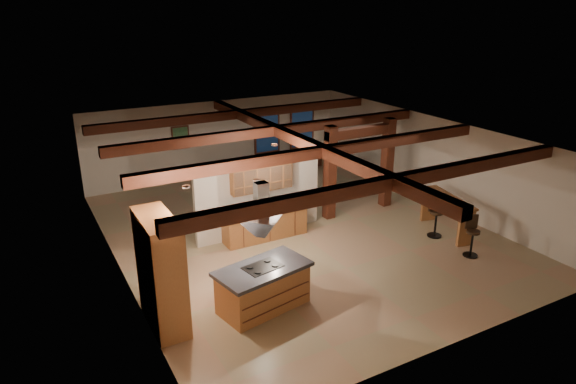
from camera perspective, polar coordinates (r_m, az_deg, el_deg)
name	(u,v)px	position (r m, az deg, el deg)	size (l,w,h in m)	color
ground	(298,232)	(15.00, 1.08, -4.47)	(12.00, 12.00, 0.00)	tan
room_walls	(298,174)	(14.35, 1.13, 2.01)	(12.00, 12.00, 12.00)	beige
ceiling_beams	(298,140)	(14.07, 1.16, 5.80)	(10.00, 12.00, 0.28)	#441F11
timber_posts	(360,158)	(16.08, 7.99, 3.76)	(2.50, 0.30, 2.90)	#441F11
partition_wall	(259,197)	(14.56, -3.29, -0.60)	(3.80, 0.18, 2.20)	beige
pantry_cabinet	(161,272)	(10.72, -13.91, -8.63)	(0.67, 1.60, 2.40)	#A36534
back_counter	(265,222)	(14.47, -2.57, -3.39)	(2.50, 0.66, 0.94)	#A36534
upper_display_cabinet	(261,174)	(14.14, -3.01, 2.00)	(1.80, 0.36, 0.95)	#A36534
range_hood	(262,233)	(10.69, -2.91, -4.60)	(1.10, 1.10, 1.40)	silver
back_windows	(285,130)	(20.73, -0.36, 6.93)	(2.70, 0.07, 1.70)	#441F11
framed_art	(181,138)	(19.07, -11.86, 5.94)	(0.65, 0.05, 0.85)	#441F11
recessed_cans	(242,168)	(11.28, -5.10, 2.63)	(3.16, 2.46, 0.03)	silver
kitchen_island	(263,287)	(11.28, -2.79, -10.50)	(2.19, 1.45, 1.00)	#A36534
dining_table	(242,201)	(16.41, -5.15, -0.98)	(2.01, 1.12, 0.71)	#39160E
sofa	(286,162)	(20.47, -0.27, 3.32)	(2.17, 0.85, 0.63)	black
microwave	(265,203)	(14.25, -2.58, -1.26)	(0.41, 0.27, 0.22)	silver
bar_counter	(447,209)	(15.42, 17.26, -1.78)	(0.92, 2.12, 1.08)	#A36534
side_table	(315,159)	(21.17, 3.06, 3.69)	(0.41, 0.41, 0.50)	#441F11
table_lamp	(316,148)	(21.05, 3.09, 4.89)	(0.25, 0.25, 0.29)	black
bar_stool_a	(472,236)	(14.27, 19.77, -4.61)	(0.42, 0.43, 1.10)	black
bar_stool_b	(435,217)	(15.11, 16.00, -2.63)	(0.44, 0.45, 1.18)	black
dining_chairs	(242,194)	(16.33, -5.17, -0.24)	(2.08, 2.08, 1.14)	#441F11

